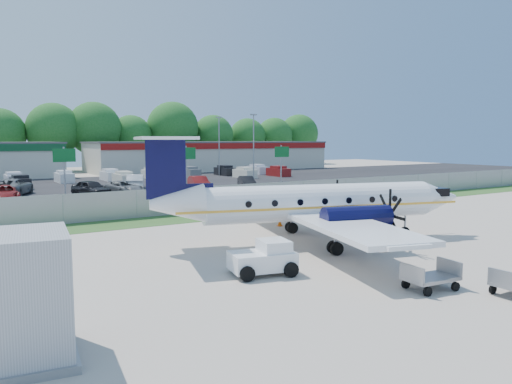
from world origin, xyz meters
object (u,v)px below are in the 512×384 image
pushback_tug (265,258)px  baggage_cart_near (431,277)px  aircraft (313,202)px  service_container (12,303)px

pushback_tug → baggage_cart_near: bearing=-52.1°
baggage_cart_near → pushback_tug: bearing=127.9°
aircraft → service_container: 17.30m
baggage_cart_near → service_container: bearing=173.0°
baggage_cart_near → service_container: 14.03m
aircraft → pushback_tug: bearing=-145.5°
pushback_tug → service_container: size_ratio=0.87×
aircraft → baggage_cart_near: size_ratio=8.94×
aircraft → baggage_cart_near: bearing=-100.8°
pushback_tug → aircraft: bearing=34.5°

